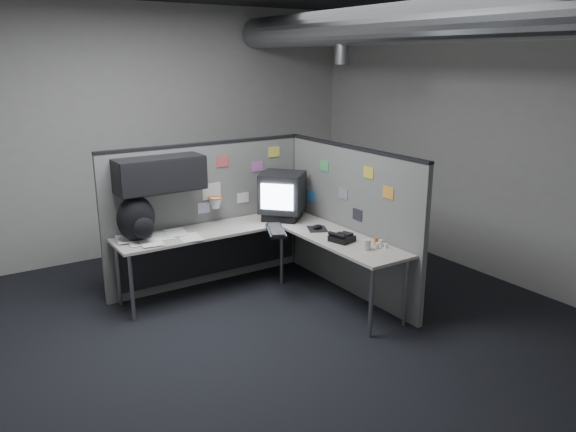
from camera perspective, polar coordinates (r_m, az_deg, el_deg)
room at (r=5.43m, az=3.61°, el=11.24°), size 5.62×5.62×3.22m
partition_back at (r=6.27m, az=-9.32°, el=1.47°), size 2.44×0.42×1.63m
partition_right at (r=6.16m, az=6.30°, el=-0.38°), size 0.07×2.23×1.63m
desk at (r=6.09m, az=-3.66°, el=-2.54°), size 2.31×2.11×0.73m
monitor at (r=6.44m, az=-0.57°, el=2.14°), size 0.66×0.66×0.53m
keyboard at (r=5.98m, az=-1.24°, el=-1.46°), size 0.36×0.51×0.04m
mouse at (r=6.09m, az=3.00°, el=-1.20°), size 0.28×0.30×0.05m
phone at (r=5.70m, az=5.46°, el=-2.21°), size 0.25×0.26×0.10m
bottles at (r=5.60m, az=9.26°, el=-2.78°), size 0.12×0.17×0.07m
cup at (r=5.48m, az=8.01°, el=-2.92°), size 0.09×0.09×0.10m
papers at (r=5.92m, az=-13.06°, el=-2.18°), size 0.83×0.59×0.02m
backpack at (r=5.83m, az=-15.12°, el=-0.33°), size 0.44×0.41×0.47m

